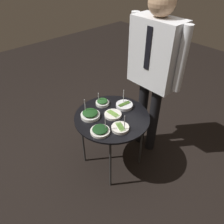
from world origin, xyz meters
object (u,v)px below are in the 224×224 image
object	(u,v)px
serving_cart	(112,120)
bowl_spinach_back_right	(90,114)
bowl_spinach_near_rim	(102,102)
waiter_figure	(154,62)
bowl_asparagus_back_left	(113,114)
bowl_asparagus_front_center	(124,105)
bowl_spinach_front_left	(100,130)
bowl_asparagus_mid_left	(120,128)

from	to	relation	value
serving_cart	bowl_spinach_back_right	bearing A→B (deg)	-129.83
bowl_spinach_near_rim	waiter_figure	distance (m)	0.63
bowl_spinach_near_rim	bowl_asparagus_back_left	world-z (taller)	bowl_spinach_near_rim
bowl_asparagus_front_center	waiter_figure	xyz separation A→B (m)	(0.08, 0.29, 0.40)
serving_cart	bowl_asparagus_back_left	xyz separation A→B (m)	(-0.00, 0.01, 0.05)
waiter_figure	bowl_spinach_near_rim	bearing A→B (deg)	-121.31
bowl_asparagus_front_center	bowl_spinach_front_left	bearing A→B (deg)	-73.07
bowl_spinach_back_right	bowl_asparagus_mid_left	bearing A→B (deg)	15.71
bowl_asparagus_mid_left	bowl_asparagus_front_center	xyz separation A→B (m)	(-0.21, 0.26, 0.00)
bowl_spinach_near_rim	bowl_asparagus_front_center	size ratio (longest dim) A/B	0.80
bowl_spinach_back_right	bowl_spinach_front_left	size ratio (longest dim) A/B	1.07
serving_cart	bowl_spinach_near_rim	size ratio (longest dim) A/B	5.28
bowl_spinach_near_rim	bowl_asparagus_mid_left	distance (m)	0.41
bowl_asparagus_back_left	waiter_figure	xyz separation A→B (m)	(0.06, 0.47, 0.40)
bowl_asparagus_mid_left	bowl_asparagus_front_center	bearing A→B (deg)	129.28
serving_cart	bowl_spinach_front_left	world-z (taller)	bowl_spinach_front_left
bowl_asparagus_mid_left	bowl_spinach_back_right	world-z (taller)	bowl_spinach_back_right
bowl_asparagus_front_center	bowl_asparagus_back_left	bearing A→B (deg)	-81.38
bowl_asparagus_back_left	bowl_asparagus_front_center	size ratio (longest dim) A/B	0.97
bowl_spinach_near_rim	waiter_figure	xyz separation A→B (m)	(0.26, 0.43, 0.39)
bowl_spinach_back_right	bowl_asparagus_front_center	world-z (taller)	bowl_spinach_back_right
bowl_spinach_back_right	waiter_figure	distance (m)	0.77
bowl_spinach_near_rim	bowl_asparagus_front_center	xyz separation A→B (m)	(0.18, 0.13, -0.01)
bowl_spinach_front_left	bowl_asparagus_mid_left	bearing A→B (deg)	60.76
bowl_asparagus_back_left	bowl_spinach_back_right	world-z (taller)	bowl_spinach_back_right
bowl_asparagus_mid_left	bowl_asparagus_front_center	distance (m)	0.34
serving_cart	bowl_asparagus_back_left	distance (m)	0.06
bowl_asparagus_back_left	bowl_asparagus_front_center	bearing A→B (deg)	98.62
bowl_asparagus_mid_left	bowl_spinach_back_right	distance (m)	0.32
bowl_asparagus_front_center	bowl_spinach_near_rim	bearing A→B (deg)	-142.53
bowl_spinach_near_rim	bowl_spinach_back_right	size ratio (longest dim) A/B	0.74
bowl_spinach_back_right	bowl_spinach_front_left	world-z (taller)	bowl_spinach_back_right
bowl_spinach_near_rim	bowl_asparagus_back_left	size ratio (longest dim) A/B	0.83
serving_cart	waiter_figure	size ratio (longest dim) A/B	0.42
bowl_asparagus_back_left	bowl_spinach_front_left	world-z (taller)	bowl_spinach_front_left
serving_cart	bowl_asparagus_mid_left	bearing A→B (deg)	-20.39
bowl_asparagus_front_center	bowl_spinach_front_left	world-z (taller)	bowl_asparagus_front_center
bowl_spinach_back_right	waiter_figure	xyz separation A→B (m)	(0.18, 0.64, 0.39)
bowl_spinach_near_rim	bowl_asparagus_mid_left	bearing A→B (deg)	-17.81
bowl_spinach_near_rim	bowl_asparagus_back_left	bearing A→B (deg)	-12.61
bowl_asparagus_front_center	waiter_figure	world-z (taller)	waiter_figure
bowl_asparagus_back_left	bowl_asparagus_front_center	xyz separation A→B (m)	(-0.03, 0.18, 0.00)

